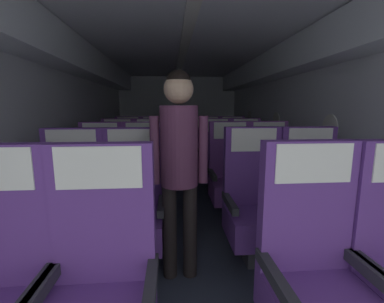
% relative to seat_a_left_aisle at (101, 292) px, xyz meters
% --- Properties ---
extents(ground, '(3.39, 7.70, 0.02)m').
position_rel_seat_a_left_aisle_xyz_m(ground, '(0.53, 2.32, -0.50)').
color(ground, '#2D3342').
extents(fuselage_shell, '(3.27, 7.35, 2.22)m').
position_rel_seat_a_left_aisle_xyz_m(fuselage_shell, '(0.53, 2.58, 1.11)').
color(fuselage_shell, silver).
rests_on(fuselage_shell, ground).
extents(seat_a_left_aisle, '(0.52, 0.50, 1.17)m').
position_rel_seat_a_left_aisle_xyz_m(seat_a_left_aisle, '(0.00, 0.00, 0.00)').
color(seat_a_left_aisle, '#38383D').
rests_on(seat_a_left_aisle, ground).
extents(seat_a_right_window, '(0.52, 0.50, 1.17)m').
position_rel_seat_a_left_aisle_xyz_m(seat_a_right_window, '(1.05, 0.01, 0.00)').
color(seat_a_right_window, '#38383D').
rests_on(seat_a_right_window, ground).
extents(seat_b_left_window, '(0.52, 0.50, 1.17)m').
position_rel_seat_a_left_aisle_xyz_m(seat_b_left_window, '(-0.48, 0.96, 0.00)').
color(seat_b_left_window, '#38383D').
rests_on(seat_b_left_window, ground).
extents(seat_b_left_aisle, '(0.52, 0.50, 1.17)m').
position_rel_seat_a_left_aisle_xyz_m(seat_b_left_aisle, '(0.01, 0.97, 0.00)').
color(seat_b_left_aisle, '#38383D').
rests_on(seat_b_left_aisle, ground).
extents(seat_b_right_aisle, '(0.52, 0.50, 1.17)m').
position_rel_seat_a_left_aisle_xyz_m(seat_b_right_aisle, '(1.55, 0.94, 0.00)').
color(seat_b_right_aisle, '#38383D').
rests_on(seat_b_right_aisle, ground).
extents(seat_b_right_window, '(0.52, 0.50, 1.17)m').
position_rel_seat_a_left_aisle_xyz_m(seat_b_right_window, '(1.05, 0.96, 0.00)').
color(seat_b_right_window, '#38383D').
rests_on(seat_b_right_window, ground).
extents(seat_c_left_window, '(0.52, 0.50, 1.17)m').
position_rel_seat_a_left_aisle_xyz_m(seat_c_left_window, '(-0.49, 1.90, 0.00)').
color(seat_c_left_window, '#38383D').
rests_on(seat_c_left_window, ground).
extents(seat_c_left_aisle, '(0.52, 0.50, 1.17)m').
position_rel_seat_a_left_aisle_xyz_m(seat_c_left_aisle, '(0.00, 1.90, 0.00)').
color(seat_c_left_aisle, '#38383D').
rests_on(seat_c_left_aisle, ground).
extents(seat_c_right_aisle, '(0.52, 0.50, 1.17)m').
position_rel_seat_a_left_aisle_xyz_m(seat_c_right_aisle, '(1.55, 1.90, 0.00)').
color(seat_c_right_aisle, '#38383D').
rests_on(seat_c_right_aisle, ground).
extents(seat_c_right_window, '(0.52, 0.50, 1.17)m').
position_rel_seat_a_left_aisle_xyz_m(seat_c_right_window, '(1.05, 1.89, 0.00)').
color(seat_c_right_window, '#38383D').
rests_on(seat_c_right_window, ground).
extents(seat_d_left_window, '(0.52, 0.50, 1.17)m').
position_rel_seat_a_left_aisle_xyz_m(seat_d_left_window, '(-0.48, 2.84, 0.00)').
color(seat_d_left_window, '#38383D').
rests_on(seat_d_left_window, ground).
extents(seat_d_left_aisle, '(0.52, 0.50, 1.17)m').
position_rel_seat_a_left_aisle_xyz_m(seat_d_left_aisle, '(0.01, 2.85, 0.00)').
color(seat_d_left_aisle, '#38383D').
rests_on(seat_d_left_aisle, ground).
extents(seat_d_right_aisle, '(0.52, 0.50, 1.17)m').
position_rel_seat_a_left_aisle_xyz_m(seat_d_right_aisle, '(1.54, 2.86, 0.00)').
color(seat_d_right_aisle, '#38383D').
rests_on(seat_d_right_aisle, ground).
extents(seat_d_right_window, '(0.52, 0.50, 1.17)m').
position_rel_seat_a_left_aisle_xyz_m(seat_d_right_window, '(1.04, 2.84, 0.00)').
color(seat_d_right_window, '#38383D').
rests_on(seat_d_right_window, ground).
extents(seat_e_left_window, '(0.52, 0.50, 1.17)m').
position_rel_seat_a_left_aisle_xyz_m(seat_e_left_window, '(-0.48, 3.81, 0.00)').
color(seat_e_left_window, '#38383D').
rests_on(seat_e_left_window, ground).
extents(seat_e_left_aisle, '(0.52, 0.50, 1.17)m').
position_rel_seat_a_left_aisle_xyz_m(seat_e_left_aisle, '(0.01, 3.79, 0.00)').
color(seat_e_left_aisle, '#38383D').
rests_on(seat_e_left_aisle, ground).
extents(seat_e_right_aisle, '(0.52, 0.50, 1.17)m').
position_rel_seat_a_left_aisle_xyz_m(seat_e_right_aisle, '(1.54, 3.80, 0.00)').
color(seat_e_right_aisle, '#38383D').
rests_on(seat_e_right_aisle, ground).
extents(seat_e_right_window, '(0.52, 0.50, 1.17)m').
position_rel_seat_a_left_aisle_xyz_m(seat_e_right_window, '(1.05, 3.79, 0.00)').
color(seat_e_right_window, '#38383D').
rests_on(seat_e_right_window, ground).
extents(flight_attendant, '(0.43, 0.28, 1.60)m').
position_rel_seat_a_left_aisle_xyz_m(flight_attendant, '(0.39, 0.79, 0.50)').
color(flight_attendant, black).
rests_on(flight_attendant, ground).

